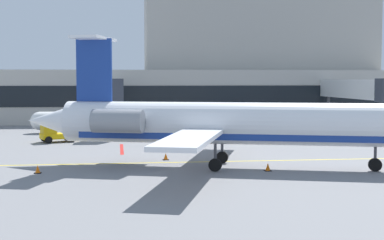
{
  "coord_description": "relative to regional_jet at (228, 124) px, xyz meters",
  "views": [
    {
      "loc": [
        -4.89,
        -40.54,
        6.29
      ],
      "look_at": [
        1.03,
        5.61,
        3.0
      ],
      "focal_mm": 54.33,
      "sensor_mm": 36.0,
      "label": 1
    }
  ],
  "objects": [
    {
      "name": "terminal_building",
      "position": [
        8.37,
        47.07,
        3.95
      ],
      "size": [
        68.76,
        12.96,
        18.8
      ],
      "color": "#B7B2A8",
      "rests_on": "ground"
    },
    {
      "name": "safety_cone_alpha",
      "position": [
        -4.08,
        4.45,
        -2.89
      ],
      "size": [
        0.47,
        0.47,
        0.55
      ],
      "color": "orange",
      "rests_on": "ground"
    },
    {
      "name": "pushback_tractor",
      "position": [
        -14.07,
        18.52,
        -2.22
      ],
      "size": [
        3.72,
        3.01,
        2.01
      ],
      "color": "#E5B20C",
      "rests_on": "ground"
    },
    {
      "name": "safety_cone_charlie",
      "position": [
        2.41,
        -1.9,
        -2.89
      ],
      "size": [
        0.47,
        0.47,
        0.55
      ],
      "color": "orange",
      "rests_on": "ground"
    },
    {
      "name": "jet_bridge_east",
      "position": [
        21.88,
        29.03,
        1.84
      ],
      "size": [
        2.4,
        20.88,
        6.36
      ],
      "color": "silver",
      "rests_on": "ground"
    },
    {
      "name": "jet_bridge_west",
      "position": [
        -8.34,
        29.56,
        1.81
      ],
      "size": [
        2.4,
        19.82,
        6.33
      ],
      "color": "silver",
      "rests_on": "ground"
    },
    {
      "name": "ground",
      "position": [
        -2.87,
        0.21,
        -3.19
      ],
      "size": [
        120.0,
        120.0,
        0.11
      ],
      "color": "slate"
    },
    {
      "name": "fuel_tank",
      "position": [
        -14.54,
        28.37,
        -1.74
      ],
      "size": [
        6.64,
        2.6,
        2.5
      ],
      "color": "white",
      "rests_on": "ground"
    },
    {
      "name": "baggage_tug",
      "position": [
        10.43,
        22.61,
        -2.2
      ],
      "size": [
        3.78,
        2.59,
        2.03
      ],
      "color": "#1E4CB2",
      "rests_on": "ground"
    },
    {
      "name": "regional_jet",
      "position": [
        0.0,
        0.0,
        0.0
      ],
      "size": [
        30.33,
        24.53,
        9.35
      ],
      "color": "white",
      "rests_on": "ground"
    },
    {
      "name": "safety_cone_bravo",
      "position": [
        -13.11,
        -0.91,
        -2.89
      ],
      "size": [
        0.47,
        0.47,
        0.55
      ],
      "color": "orange",
      "rests_on": "ground"
    }
  ]
}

